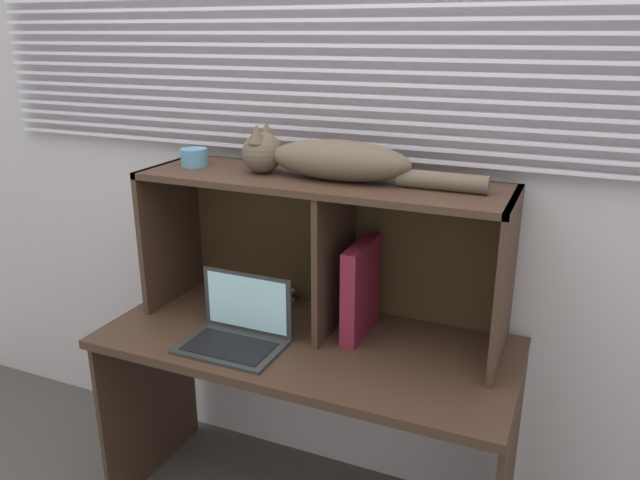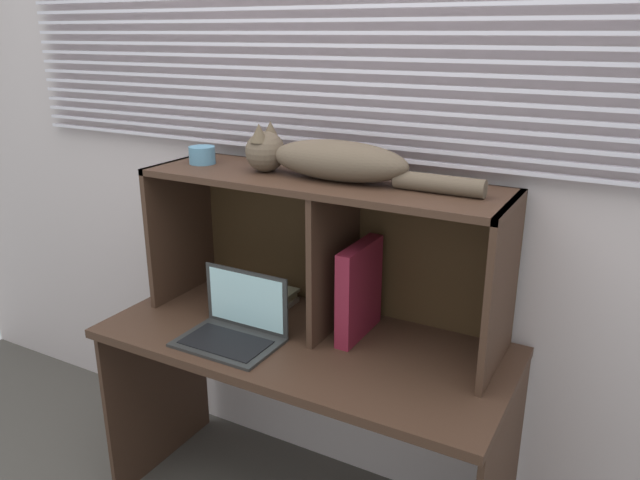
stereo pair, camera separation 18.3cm
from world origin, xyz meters
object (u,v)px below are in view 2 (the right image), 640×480
object	(u,v)px
book_stack	(262,303)
laptop	(235,326)
binder_upright	(359,290)
cat	(327,159)
small_basket	(202,155)

from	to	relation	value
book_stack	laptop	bearing A→B (deg)	-78.06
binder_upright	cat	bearing A→B (deg)	180.00
cat	book_stack	world-z (taller)	cat
cat	laptop	distance (m)	0.62
laptop	small_basket	world-z (taller)	small_basket
cat	book_stack	size ratio (longest dim) A/B	3.00
small_basket	cat	bearing A→B (deg)	0.00
cat	laptop	world-z (taller)	cat
cat	laptop	size ratio (longest dim) A/B	2.48
cat	laptop	bearing A→B (deg)	-134.02
laptop	book_stack	bearing A→B (deg)	101.94
book_stack	small_basket	size ratio (longest dim) A/B	2.90
laptop	book_stack	xyz separation A→B (m)	(-0.05, 0.23, -0.02)
laptop	cat	bearing A→B (deg)	45.98
laptop	small_basket	distance (m)	0.61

